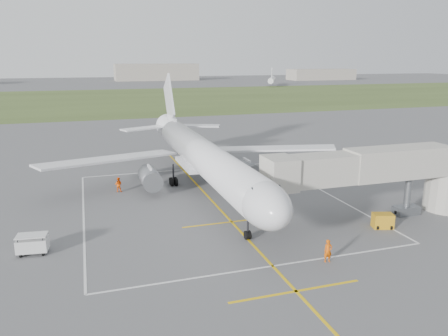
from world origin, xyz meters
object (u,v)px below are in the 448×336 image
object	(u,v)px
airliner	(203,156)
baggage_cart	(32,244)
jet_bridge	(392,172)
gpu_unit	(383,221)
ramp_worker_nose	(328,251)
ramp_worker_wing	(118,185)

from	to	relation	value
airliner	baggage_cart	bearing A→B (deg)	-145.03
jet_bridge	gpu_unit	xyz separation A→B (m)	(-2.42, -2.36, -4.05)
ramp_worker_nose	jet_bridge	bearing A→B (deg)	39.79
jet_bridge	ramp_worker_wing	distance (m)	31.10
jet_bridge	gpu_unit	bearing A→B (deg)	-135.73
airliner	gpu_unit	xyz separation A→B (m)	(13.30, -16.61, -3.70)
baggage_cart	ramp_worker_wing	distance (m)	17.69
gpu_unit	ramp_worker_wing	world-z (taller)	ramp_worker_wing
gpu_unit	baggage_cart	distance (m)	31.59
baggage_cart	ramp_worker_nose	bearing A→B (deg)	-14.61
jet_bridge	ramp_worker_nose	bearing A→B (deg)	-147.54
jet_bridge	airliner	bearing A→B (deg)	137.81
jet_bridge	ramp_worker_wing	xyz separation A→B (m)	(-25.56, 17.30, -3.84)
jet_bridge	baggage_cart	size ratio (longest dim) A/B	9.11
jet_bridge	baggage_cart	world-z (taller)	jet_bridge
airliner	baggage_cart	size ratio (longest dim) A/B	18.19
gpu_unit	ramp_worker_nose	distance (m)	10.04
gpu_unit	baggage_cart	size ratio (longest dim) A/B	0.83
gpu_unit	ramp_worker_wing	size ratio (longest dim) A/B	1.18
ramp_worker_nose	baggage_cart	bearing A→B (deg)	166.01
jet_bridge	ramp_worker_wing	size ratio (longest dim) A/B	12.91
ramp_worker_nose	ramp_worker_wing	xyz separation A→B (m)	(-14.32, 24.46, -0.03)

